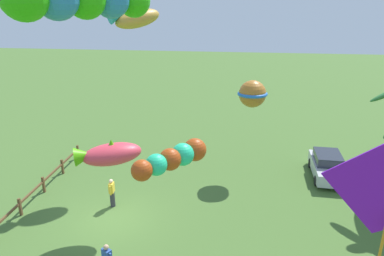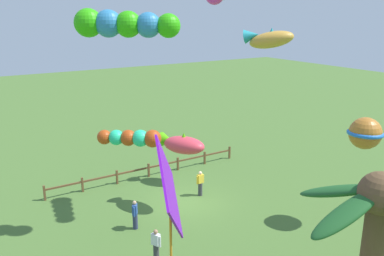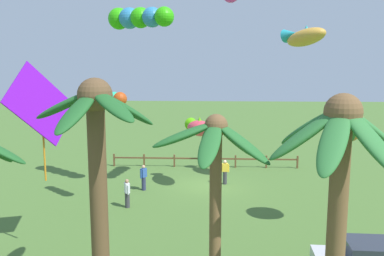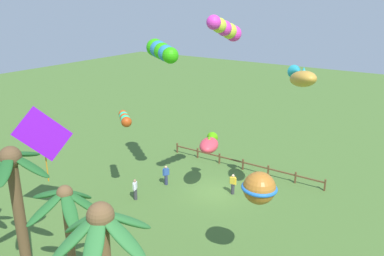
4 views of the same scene
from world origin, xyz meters
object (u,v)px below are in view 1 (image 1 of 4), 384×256
Objects in this scene: kite_tube_0 at (173,158)px; kite_fish_4 at (135,18)px; kite_fish_2 at (108,154)px; spectator_1 at (112,193)px; parked_car_0 at (327,166)px; kite_ball_1 at (252,94)px.

kite_fish_4 is at bearing -159.54° from kite_tube_0.
kite_fish_4 is at bearing -177.74° from kite_fish_2.
kite_fish_2 is at bearing 2.26° from kite_fish_4.
spectator_1 is at bearing -144.63° from kite_tube_0.
kite_ball_1 is (-0.36, -4.77, 4.28)m from parked_car_0.
kite_ball_1 is at bearing -94.27° from parked_car_0.
kite_tube_0 is 11.89m from kite_ball_1.
kite_tube_0 is at bearing -33.90° from parked_car_0.
kite_fish_4 is at bearing 175.03° from spectator_1.
kite_fish_2 is 8.41m from kite_fish_4.
kite_fish_4 is (-6.32, -0.25, 5.54)m from kite_fish_2.
kite_fish_4 reaches higher than kite_fish_2.
kite_fish_2 is (6.93, -6.57, -1.21)m from kite_ball_1.
kite_ball_1 is at bearing 95.18° from kite_fish_4.
kite_fish_2 is at bearing -140.26° from kite_tube_0.
kite_tube_0 is 12.14m from kite_fish_4.
spectator_1 is 0.50× the size of kite_fish_2.
kite_fish_2 is 1.01× the size of kite_fish_4.
kite_fish_2 is (1.70, 0.65, 3.01)m from spectator_1.
parked_car_0 is 14.44m from kite_fish_4.
parked_car_0 is at bearing 120.13° from kite_fish_2.
parked_car_0 is 2.49× the size of spectator_1.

